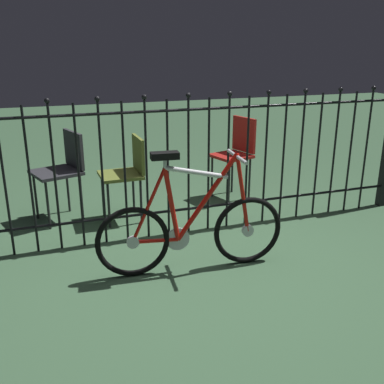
{
  "coord_description": "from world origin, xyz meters",
  "views": [
    {
      "loc": [
        -1.15,
        -2.96,
        1.67
      ],
      "look_at": [
        -0.08,
        0.21,
        0.55
      ],
      "focal_mm": 41.88,
      "sensor_mm": 36.0,
      "label": 1
    }
  ],
  "objects_px": {
    "bicycle": "(192,229)",
    "chair_olive": "(128,169)",
    "chair_red": "(237,149)",
    "chair_charcoal": "(63,166)"
  },
  "relations": [
    {
      "from": "bicycle",
      "to": "chair_olive",
      "type": "bearing_deg",
      "value": 101.8
    },
    {
      "from": "chair_charcoal",
      "to": "chair_red",
      "type": "bearing_deg",
      "value": 2.0
    },
    {
      "from": "chair_olive",
      "to": "chair_red",
      "type": "bearing_deg",
      "value": 12.3
    },
    {
      "from": "chair_red",
      "to": "chair_olive",
      "type": "distance_m",
      "value": 1.3
    },
    {
      "from": "chair_olive",
      "to": "chair_charcoal",
      "type": "xyz_separation_m",
      "value": [
        -0.59,
        0.21,
        0.03
      ]
    },
    {
      "from": "bicycle",
      "to": "chair_charcoal",
      "type": "xyz_separation_m",
      "value": [
        -0.83,
        1.4,
        0.2
      ]
    },
    {
      "from": "bicycle",
      "to": "chair_olive",
      "type": "relative_size",
      "value": 1.77
    },
    {
      "from": "chair_red",
      "to": "chair_charcoal",
      "type": "bearing_deg",
      "value": -178.0
    },
    {
      "from": "bicycle",
      "to": "chair_red",
      "type": "relative_size",
      "value": 1.62
    },
    {
      "from": "chair_red",
      "to": "chair_olive",
      "type": "bearing_deg",
      "value": -167.7
    }
  ]
}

